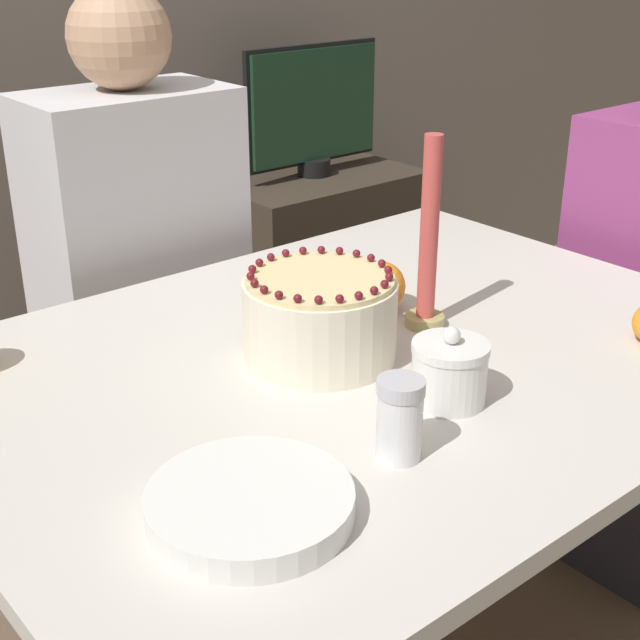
{
  "coord_description": "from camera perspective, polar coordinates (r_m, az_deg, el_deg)",
  "views": [
    {
      "loc": [
        -0.82,
        -0.89,
        1.34
      ],
      "look_at": [
        -0.06,
        0.03,
        0.81
      ],
      "focal_mm": 50.0,
      "sensor_mm": 36.0,
      "label": 1
    }
  ],
  "objects": [
    {
      "name": "dining_table",
      "position": [
        1.41,
        2.55,
        -6.54
      ],
      "size": [
        1.25,
        0.93,
        0.75
      ],
      "color": "beige",
      "rests_on": "ground_plane"
    },
    {
      "name": "tv_monitor",
      "position": [
        2.69,
        -0.44,
        13.37
      ],
      "size": [
        0.48,
        0.1,
        0.38
      ],
      "color": "black",
      "rests_on": "side_cabinet"
    },
    {
      "name": "side_cabinet",
      "position": [
        2.83,
        -0.37,
        2.99
      ],
      "size": [
        0.62,
        0.4,
        0.64
      ],
      "color": "#382D23",
      "rests_on": "ground_plane"
    },
    {
      "name": "plate_stack",
      "position": [
        0.99,
        -4.52,
        -11.64
      ],
      "size": [
        0.23,
        0.23,
        0.03
      ],
      "color": "white",
      "rests_on": "dining_table"
    },
    {
      "name": "cake",
      "position": [
        1.3,
        0.0,
        0.16
      ],
      "size": [
        0.23,
        0.23,
        0.14
      ],
      "color": "#EFE5CC",
      "rests_on": "dining_table"
    },
    {
      "name": "sugar_shaker",
      "position": [
        1.07,
        5.13,
        -6.3
      ],
      "size": [
        0.06,
        0.06,
        0.1
      ],
      "color": "white",
      "rests_on": "dining_table"
    },
    {
      "name": "orange_fruit_0",
      "position": [
        1.48,
        3.88,
        2.17
      ],
      "size": [
        0.08,
        0.08,
        0.08
      ],
      "color": "orange",
      "rests_on": "dining_table"
    },
    {
      "name": "sugar_bowl",
      "position": [
        1.2,
        8.27,
        -3.31
      ],
      "size": [
        0.1,
        0.1,
        0.11
      ],
      "color": "white",
      "rests_on": "dining_table"
    },
    {
      "name": "candle",
      "position": [
        1.4,
        6.94,
        4.44
      ],
      "size": [
        0.06,
        0.06,
        0.31
      ],
      "color": "tan",
      "rests_on": "dining_table"
    },
    {
      "name": "person_man_blue_shirt",
      "position": [
        1.92,
        -11.12,
        -0.88
      ],
      "size": [
        0.4,
        0.34,
        1.24
      ],
      "rotation": [
        0.0,
        0.0,
        3.14
      ],
      "color": "#2D2D38",
      "rests_on": "ground_plane"
    }
  ]
}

